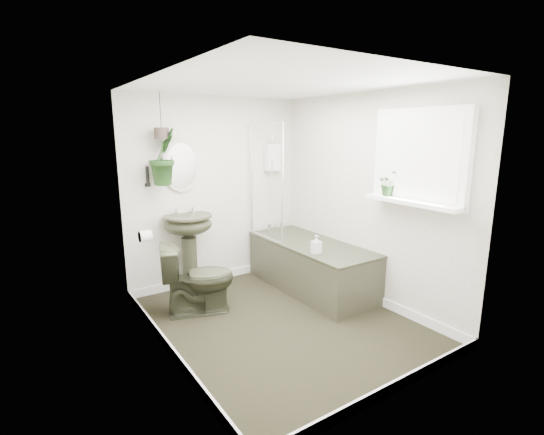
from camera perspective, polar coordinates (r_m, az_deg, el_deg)
floor at (r=4.14m, az=1.19°, el=-14.86°), size 2.30×2.80×0.02m
ceiling at (r=3.71m, az=1.36°, el=18.94°), size 2.30×2.80×0.02m
wall_back at (r=4.96m, az=-8.10°, el=3.72°), size 2.30×0.02×2.30m
wall_front at (r=2.75m, az=18.32°, el=-3.74°), size 2.30×0.02×2.30m
wall_left at (r=3.25m, az=-15.76°, el=-1.16°), size 0.02×2.80×2.30m
wall_right at (r=4.51m, az=13.46°, el=2.64°), size 0.02×2.80×2.30m
skirting at (r=4.12m, az=1.19°, el=-14.11°), size 2.30×2.80×0.10m
bathtub at (r=4.84m, az=5.65°, el=-6.96°), size 0.72×1.72×0.58m
bath_screen at (r=4.81m, az=-0.88°, el=5.13°), size 0.04×0.72×1.40m
shower_box at (r=5.25m, az=0.08°, el=8.70°), size 0.20×0.10×0.35m
oval_mirror at (r=4.71m, az=-12.99°, el=7.36°), size 0.46×0.03×0.62m
wall_sconce at (r=4.58m, az=-17.58°, el=5.71°), size 0.04×0.04×0.22m
toilet_roll_holder at (r=3.98m, az=-17.88°, el=-2.57°), size 0.11×0.11×0.11m
window_recess at (r=3.96m, az=20.59°, el=8.19°), size 0.08×1.00×0.90m
window_sill at (r=3.95m, az=19.53°, el=2.11°), size 0.18×1.00×0.04m
window_blinds at (r=3.92m, az=20.20°, el=8.18°), size 0.01×0.86×0.76m
toilet at (r=4.24m, az=-10.65°, el=-8.66°), size 0.83×0.62×0.76m
pedestal_sink at (r=4.79m, az=-11.84°, el=-5.09°), size 0.65×0.59×0.94m
sill_plant at (r=4.14m, az=16.62°, el=4.80°), size 0.28×0.27×0.25m
hanging_plant at (r=4.51m, az=-15.51°, el=8.50°), size 0.43×0.44×0.62m
soap_bottle at (r=4.33m, az=6.43°, el=-3.86°), size 0.09×0.09×0.20m
hanging_pot at (r=4.50m, az=-15.70°, el=11.67°), size 0.16×0.16×0.12m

